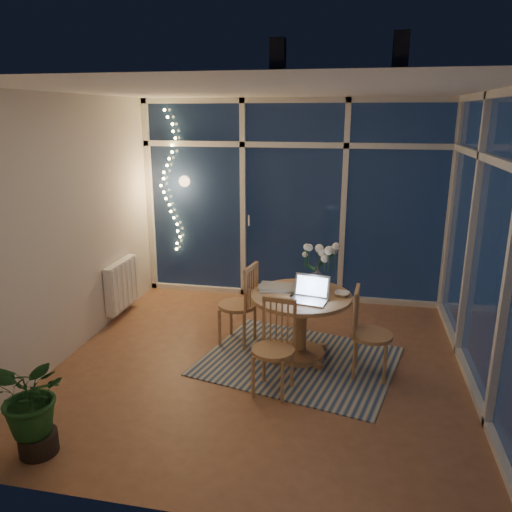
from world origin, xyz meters
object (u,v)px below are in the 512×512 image
dining_table (300,326)px  chair_front (273,348)px  potted_plant (34,407)px  flower_vase (317,279)px  chair_right (372,333)px  chair_left (237,303)px  laptop (308,289)px

dining_table → chair_front: chair_front is taller
potted_plant → flower_vase: bearing=48.7°
dining_table → flower_vase: (0.13, 0.21, 0.45)m
dining_table → potted_plant: potted_plant is taller
chair_right → flower_vase: bearing=55.5°
chair_right → chair_front: (-0.85, -0.47, -0.01)m
chair_left → flower_vase: (0.84, 0.01, 0.33)m
chair_right → potted_plant: size_ratio=1.15×
chair_left → chair_right: chair_left is taller
chair_left → flower_vase: 0.90m
laptop → flower_vase: laptop is taller
dining_table → laptop: (0.09, -0.18, 0.47)m
dining_table → potted_plant: (-1.70, -1.88, 0.04)m
chair_front → flower_vase: bearing=82.4°
flower_vase → chair_left: bearing=-179.2°
chair_left → chair_right: bearing=83.7°
dining_table → chair_right: (0.69, -0.24, 0.10)m
chair_left → chair_front: bearing=41.9°
laptop → flower_vase: bearing=93.6°
dining_table → laptop: 0.51m
flower_vase → potted_plant: size_ratio=0.28×
chair_right → flower_vase: flower_vase is taller
chair_right → laptop: laptop is taller
laptop → flower_vase: (0.05, 0.39, -0.02)m
flower_vase → potted_plant: 2.81m
chair_right → potted_plant: 2.90m
chair_left → chair_front: (0.54, -0.91, -0.03)m
laptop → flower_vase: 0.39m
chair_left → laptop: 0.94m
potted_plant → chair_right: bearing=34.4°
dining_table → chair_left: bearing=164.4°
chair_front → laptop: laptop is taller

